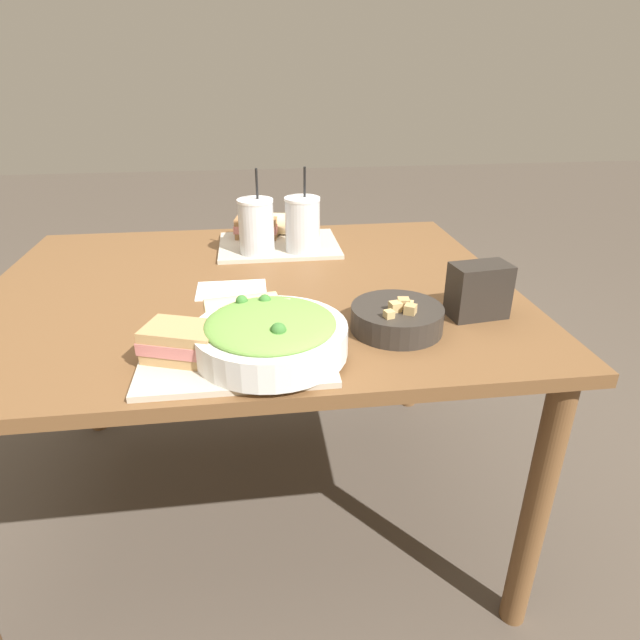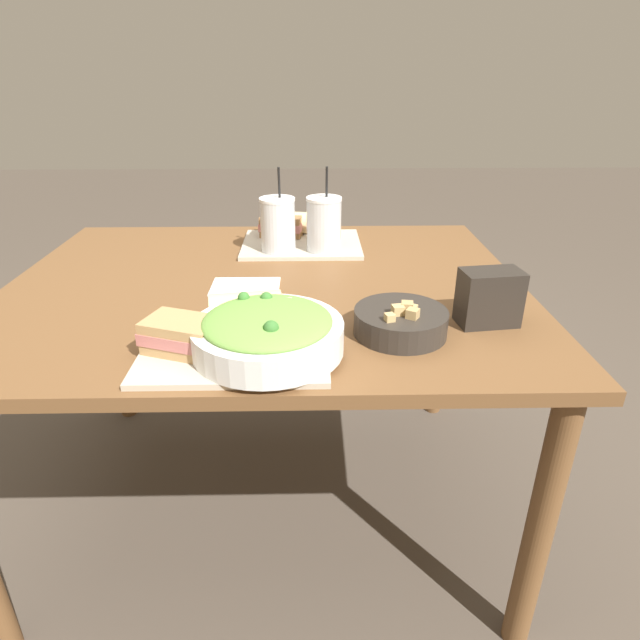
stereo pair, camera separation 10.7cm
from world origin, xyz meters
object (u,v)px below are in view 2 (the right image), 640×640
soup_bowl (401,321)px  baguette_far (300,223)px  salad_bowl (268,331)px  chip_bag (489,298)px  drink_cup_red (324,226)px  baguette_near (247,308)px  sandwich_near (183,335)px  drink_cup_dark (278,226)px  sandwich_far (282,225)px  napkin_folded (245,286)px

soup_bowl → baguette_far: baguette_far is taller
salad_bowl → chip_bag: (0.47, 0.14, 0.01)m
soup_bowl → baguette_far: bearing=107.2°
drink_cup_red → baguette_near: bearing=-109.6°
salad_bowl → chip_bag: chip_bag is taller
salad_bowl → sandwich_near: salad_bowl is taller
baguette_far → baguette_near: bearing=-177.2°
baguette_far → drink_cup_dark: drink_cup_dark is taller
baguette_far → sandwich_far: bearing=122.1°
soup_bowl → napkin_folded: size_ratio=1.13×
salad_bowl → drink_cup_red: (0.12, 0.62, 0.03)m
salad_bowl → napkin_folded: salad_bowl is taller
salad_bowl → soup_bowl: salad_bowl is taller
salad_bowl → sandwich_near: (-0.16, 0.00, -0.01)m
drink_cup_dark → drink_cup_red: (0.13, 0.00, 0.00)m
salad_bowl → soup_bowl: 0.28m
sandwich_far → baguette_near: bearing=-83.9°
drink_cup_dark → chip_bag: bearing=-45.2°
sandwich_far → baguette_far: (0.06, 0.02, 0.00)m
soup_bowl → sandwich_far: (-0.28, 0.69, 0.01)m
sandwich_near → baguette_far: baguette_far is taller
sandwich_far → baguette_far: size_ratio=0.98×
chip_bag → napkin_folded: (-0.55, 0.22, -0.06)m
baguette_near → chip_bag: chip_bag is taller
drink_cup_dark → sandwich_far: bearing=88.8°
salad_bowl → napkin_folded: 0.37m
baguette_far → drink_cup_dark: bearing=173.0°
baguette_far → drink_cup_red: bearing=-146.6°
sandwich_far → drink_cup_dark: size_ratio=0.61×
chip_bag → baguette_far: bearing=114.7°
salad_bowl → sandwich_far: salad_bowl is taller
sandwich_near → soup_bowl: bearing=30.4°
baguette_near → sandwich_near: bearing=127.8°
baguette_near → drink_cup_red: drink_cup_red is taller
drink_cup_red → soup_bowl: bearing=-74.5°
sandwich_far → baguette_far: 0.06m
drink_cup_red → chip_bag: size_ratio=1.81×
salad_bowl → drink_cup_red: drink_cup_red is taller
sandwich_near → chip_bag: (0.63, 0.13, 0.02)m
salad_bowl → drink_cup_red: 0.63m
napkin_folded → drink_cup_red: bearing=51.3°
soup_bowl → baguette_near: (-0.32, 0.03, 0.02)m
drink_cup_dark → napkin_folded: size_ratio=1.41×
soup_bowl → chip_bag: chip_bag is taller
baguette_far → sandwich_near: bearing=176.4°
soup_bowl → baguette_near: 0.32m
sandwich_far → drink_cup_dark: bearing=-81.2°
soup_bowl → drink_cup_dark: bearing=118.0°
baguette_far → napkin_folded: size_ratio=0.87×
sandwich_near → baguette_far: (0.21, 0.79, 0.00)m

